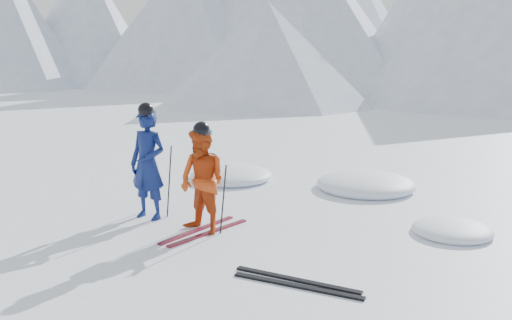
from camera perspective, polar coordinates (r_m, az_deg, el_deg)
The scene contains 12 objects.
ground at distance 7.84m, azimuth 9.10°, elevation -10.12°, with size 160.00×160.00×0.00m, color white.
skier_blue at distance 9.45m, azimuth -11.32°, elevation -0.46°, with size 0.69×0.46×1.91m, color #0E1B54.
skier_red at distance 8.59m, azimuth -5.67°, elevation -2.24°, with size 0.82×0.64×1.68m, color #BF3D0F.
pole_blue_left at distance 9.84m, azimuth -11.78°, elevation -1.92°, with size 0.02×0.02×1.27m, color black.
pole_blue_right at distance 9.51m, azimuth -9.12°, elevation -2.27°, with size 0.02×0.02×1.27m, color black.
pole_red_left at distance 9.03m, azimuth -5.99°, elevation -3.40°, with size 0.02×0.02×1.12m, color black.
pole_red_right at distance 8.58m, azimuth -3.47°, elevation -4.16°, with size 0.02×0.02×1.12m, color black.
ski_worn_left at distance 8.89m, azimuth -6.14°, elevation -7.31°, with size 0.09×1.70×0.03m, color black.
ski_worn_right at distance 8.74m, azimuth -4.97°, elevation -7.62°, with size 0.09×1.70×0.03m, color black.
ski_loose_a at distance 7.02m, azimuth 4.31°, elevation -12.47°, with size 0.09×1.70×0.03m, color black.
ski_loose_b at distance 6.86m, azimuth 4.35°, elevation -13.08°, with size 0.09×1.70×0.03m, color black.
snow_lumps at distance 10.98m, azimuth 7.84°, elevation -3.82°, with size 9.74×7.18×0.46m.
Camera 1 is at (3.30, -6.52, 2.84)m, focal length 38.00 mm.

